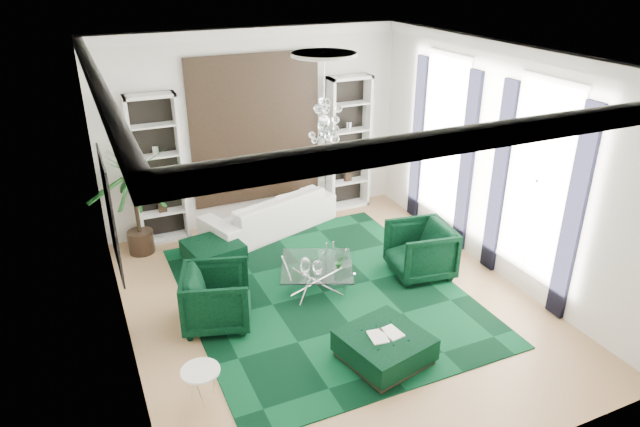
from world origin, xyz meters
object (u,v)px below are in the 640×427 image
armchair_right (420,250)px  coffee_table (317,276)px  sofa (269,212)px  ottoman_side (214,253)px  ottoman_front (384,348)px  armchair_left (217,298)px  palm (133,188)px  side_table (202,386)px

armchair_right → coffee_table: bearing=-92.3°
sofa → coffee_table: 2.31m
ottoman_side → armchair_right: bearing=-30.1°
ottoman_side → ottoman_front: size_ratio=0.87×
armchair_left → armchair_right: armchair_right is taller
sofa → ottoman_front: 4.40m
armchair_left → palm: (-0.70, 2.75, 0.82)m
sofa → coffee_table: size_ratio=2.33×
sofa → palm: (-2.45, 0.10, 0.87)m
side_table → palm: bearing=91.3°
ottoman_front → side_table: size_ratio=2.17×
coffee_table → ottoman_front: 2.10m
armchair_left → side_table: armchair_left is taller
armchair_right → ottoman_side: (-3.10, 1.80, -0.25)m
armchair_right → side_table: 4.37m
ottoman_front → palm: size_ratio=0.41×
armchair_right → side_table: (-4.10, -1.50, -0.23)m
armchair_right → ottoman_front: armchair_right is taller
ottoman_side → palm: (-1.10, 0.95, 1.06)m
armchair_right → ottoman_side: bearing=-111.1°
armchair_right → palm: (-4.20, 2.75, 0.81)m
coffee_table → ottoman_side: 1.98m
coffee_table → armchair_left: bearing=-168.7°
sofa → palm: size_ratio=1.05×
sofa → armchair_left: armchair_left is taller
ottoman_side → coffee_table: bearing=-47.0°
coffee_table → ottoman_side: ottoman_side is taller
armchair_left → ottoman_front: bearing=-117.1°
armchair_left → side_table: bearing=175.3°
armchair_left → armchair_right: (3.50, 0.00, 0.01)m
ottoman_side → side_table: size_ratio=1.89×
side_table → ottoman_front: bearing=-5.9°
sofa → palm: bearing=-21.0°
sofa → side_table: size_ratio=5.61×
sofa → side_table: sofa is taller
palm → sofa: bearing=-2.3°
sofa → side_table: (-2.35, -4.15, -0.16)m
ottoman_front → side_table: 2.41m
side_table → palm: 4.38m
armchair_left → palm: palm is taller
armchair_left → ottoman_front: (1.80, -1.75, -0.24)m
armchair_right → palm: bearing=-114.2°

